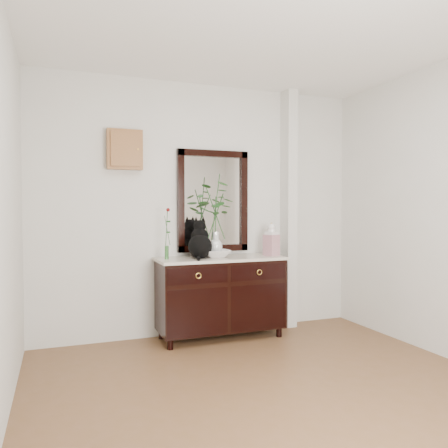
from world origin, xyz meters
name	(u,v)px	position (x,y,z in m)	size (l,w,h in m)	color
ground_plane	(296,411)	(0.00, 0.00, -0.01)	(3.60, 4.00, 0.02)	brown
wall_back	(204,209)	(0.00, 1.98, 1.35)	(3.60, 0.04, 2.70)	silver
pilaster	(289,209)	(1.00, 1.90, 1.35)	(0.12, 0.20, 2.70)	silver
sideboard	(221,293)	(0.10, 1.73, 0.47)	(1.33, 0.52, 0.82)	black
wall_mirror	(213,201)	(0.10, 1.97, 1.44)	(0.80, 0.06, 1.10)	black
key_cabinet	(125,150)	(-0.85, 1.94, 1.95)	(0.35, 0.10, 0.40)	brown
cat	(200,239)	(-0.13, 1.72, 1.05)	(0.28, 0.35, 0.40)	black
lotus_bowl	(216,254)	(0.05, 1.74, 0.89)	(0.31, 0.31, 0.08)	white
vase_branches	(216,214)	(0.05, 1.74, 1.30)	(0.41, 0.41, 0.86)	silver
bud_vase_rose	(167,233)	(-0.47, 1.75, 1.11)	(0.06, 0.06, 0.52)	#336930
ginger_jar	(271,239)	(0.67, 1.69, 1.03)	(0.13, 0.13, 0.36)	silver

